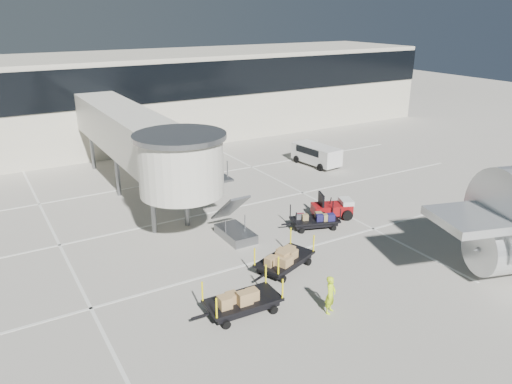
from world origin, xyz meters
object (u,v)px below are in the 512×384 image
at_px(minivan, 315,153).
at_px(suitcase_cart, 314,220).
at_px(box_cart_near, 286,258).
at_px(baggage_tug, 333,208).
at_px(box_cart_far, 244,301).
at_px(ground_worker, 331,295).

bearing_deg(minivan, suitcase_cart, -133.57).
xyz_separation_m(box_cart_near, minivan, (11.73, 13.24, 0.39)).
distance_m(baggage_tug, box_cart_far, 11.46).
bearing_deg(box_cart_near, suitcase_cart, 17.29).
height_order(suitcase_cart, box_cart_far, box_cart_far).
relative_size(ground_worker, minivan, 0.38).
height_order(box_cart_near, ground_worker, ground_worker).
height_order(box_cart_near, minivan, minivan).
relative_size(suitcase_cart, minivan, 0.77).
xyz_separation_m(ground_worker, minivan, (12.24, 17.32, 0.13)).
distance_m(suitcase_cart, box_cart_far, 9.47).
bearing_deg(minivan, box_cart_near, -137.88).
bearing_deg(ground_worker, minivan, 25.57).
bearing_deg(baggage_tug, minivan, 79.69).
bearing_deg(minivan, box_cart_far, -141.05).
xyz_separation_m(baggage_tug, box_cart_far, (-9.66, -6.16, -0.01)).
bearing_deg(suitcase_cart, ground_worker, -103.60).
bearing_deg(box_cart_far, ground_worker, -28.25).
height_order(baggage_tug, box_cart_near, baggage_tug).
distance_m(suitcase_cart, box_cart_near, 5.21).
bearing_deg(box_cart_far, baggage_tug, 34.45).
bearing_deg(ground_worker, baggage_tug, 21.41).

